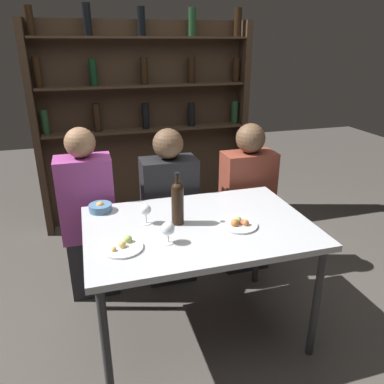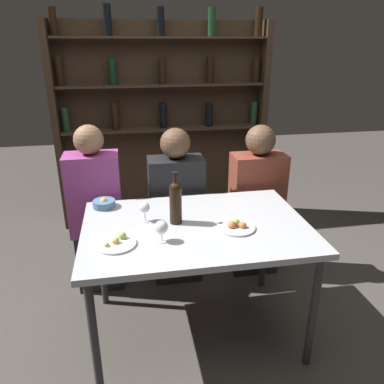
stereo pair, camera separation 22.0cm
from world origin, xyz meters
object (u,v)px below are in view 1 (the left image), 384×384
Objects in this scene: wine_glass_1 at (146,210)px; food_plate_0 at (239,224)px; wine_glass_0 at (168,229)px; seated_person_left at (89,219)px; wine_bottle at (178,201)px; seated_person_right at (247,203)px; food_plate_1 at (123,246)px; seated_person_center at (170,212)px; snack_bowl at (100,207)px.

wine_glass_1 is 0.54m from food_plate_0.
wine_glass_0 is 0.55× the size of food_plate_0.
wine_glass_0 is at bearing -74.16° from wine_glass_1.
wine_bottle is at bearing -48.79° from seated_person_left.
seated_person_right is at bearing 30.67° from wine_glass_1.
food_plate_1 is at bearing -143.55° from seated_person_right.
wine_glass_1 is at bearing 56.60° from food_plate_1.
seated_person_center is at bearing 61.34° from food_plate_1.
wine_glass_0 is 0.44m from food_plate_0.
food_plate_1 is 0.80m from seated_person_left.
seated_person_center is at bearing -180.00° from seated_person_right.
wine_glass_0 is at bearing -116.86° from wine_bottle.
wine_glass_0 is 0.10× the size of seated_person_right.
food_plate_1 is 1.51× the size of snack_bowl.
wine_bottle is 2.63× the size of wine_glass_1.
seated_person_left is at bearing 139.56° from food_plate_0.
seated_person_right is (0.70, 0.57, -0.34)m from wine_bottle.
seated_person_center is (-0.24, 0.70, -0.21)m from food_plate_0.
seated_person_right is (0.37, 0.70, -0.21)m from food_plate_0.
seated_person_center reaches higher than wine_glass_0.
seated_person_left is 1.20m from seated_person_right.
wine_glass_1 is at bearing -45.07° from snack_bowl.
seated_person_left reaches higher than snack_bowl.
seated_person_left is at bearing 180.00° from seated_person_center.
wine_glass_0 is 0.84m from seated_person_center.
snack_bowl is 0.11× the size of seated_person_left.
food_plate_0 is 0.18× the size of seated_person_center.
wine_glass_0 is 1.00× the size of wine_glass_1.
seated_person_right is (1.12, 0.27, -0.22)m from snack_bowl.
snack_bowl is 0.61m from seated_person_center.
food_plate_1 is 0.17× the size of seated_person_left.
wine_bottle is 0.41m from food_plate_1.
seated_person_right reaches higher than wine_bottle.
seated_person_center is at bearing 82.04° from wine_bottle.
wine_bottle is at bearing -35.25° from snack_bowl.
wine_bottle is 0.52m from snack_bowl.
food_plate_0 is at bearing -20.21° from wine_glass_1.
wine_bottle is 2.62× the size of wine_glass_0.
seated_person_center is (0.50, 0.27, -0.22)m from snack_bowl.
wine_bottle is 0.37m from food_plate_0.
wine_glass_1 is (-0.18, 0.05, -0.06)m from wine_bottle.
wine_glass_0 is at bearing -1.79° from food_plate_1.
seated_person_right is (0.62, 0.00, 0.00)m from seated_person_center.
seated_person_left reaches higher than seated_person_center.
seated_person_center reaches higher than seated_person_right.
food_plate_0 is 0.67m from food_plate_1.
wine_glass_1 is 0.35m from snack_bowl.
seated_person_center reaches higher than food_plate_0.
wine_glass_0 is (-0.10, -0.20, -0.06)m from wine_bottle.
wine_glass_0 is 0.10× the size of seated_person_left.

